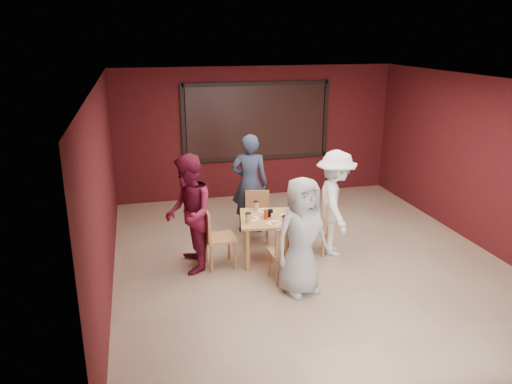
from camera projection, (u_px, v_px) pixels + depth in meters
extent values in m
plane|color=tan|center=(309.00, 261.00, 7.92)|extent=(7.00, 7.00, 0.00)
cube|color=black|center=(257.00, 121.00, 10.60)|extent=(3.00, 0.02, 1.50)
cube|color=#DEA65B|center=(270.00, 219.00, 7.76)|extent=(1.06, 1.06, 0.04)
cylinder|color=#DEA65B|center=(246.00, 231.00, 8.20)|extent=(0.07, 0.07, 0.68)
cylinder|color=#DEA65B|center=(290.00, 231.00, 8.23)|extent=(0.07, 0.07, 0.68)
cylinder|color=#DEA65B|center=(247.00, 250.00, 7.51)|extent=(0.07, 0.07, 0.68)
cylinder|color=#DEA65B|center=(295.00, 249.00, 7.54)|extent=(0.07, 0.07, 0.68)
cylinder|color=white|center=(275.00, 224.00, 7.49)|extent=(0.23, 0.23, 0.01)
cone|color=gold|center=(275.00, 223.00, 7.48)|extent=(0.21, 0.21, 0.02)
cylinder|color=beige|center=(284.00, 221.00, 7.41)|extent=(0.09, 0.09, 0.14)
cylinder|color=black|center=(285.00, 216.00, 7.39)|extent=(0.09, 0.09, 0.01)
cylinder|color=white|center=(265.00, 211.00, 8.02)|extent=(0.23, 0.23, 0.01)
cone|color=gold|center=(265.00, 210.00, 8.01)|extent=(0.21, 0.21, 0.02)
cylinder|color=beige|center=(256.00, 206.00, 8.05)|extent=(0.09, 0.09, 0.14)
cylinder|color=black|center=(256.00, 202.00, 8.03)|extent=(0.09, 0.09, 0.01)
cylinder|color=white|center=(252.00, 219.00, 7.69)|extent=(0.23, 0.23, 0.01)
cone|color=gold|center=(252.00, 218.00, 7.68)|extent=(0.21, 0.21, 0.02)
cylinder|color=beige|center=(248.00, 218.00, 7.53)|extent=(0.09, 0.09, 0.14)
cylinder|color=black|center=(248.00, 213.00, 7.51)|extent=(0.09, 0.09, 0.01)
cylinder|color=white|center=(287.00, 215.00, 7.82)|extent=(0.23, 0.23, 0.01)
cone|color=gold|center=(287.00, 215.00, 7.81)|extent=(0.21, 0.21, 0.02)
cylinder|color=beige|center=(290.00, 209.00, 7.93)|extent=(0.09, 0.09, 0.14)
cylinder|color=black|center=(290.00, 204.00, 7.91)|extent=(0.09, 0.09, 0.01)
cylinder|color=silver|center=(275.00, 215.00, 7.73)|extent=(0.06, 0.06, 0.10)
cylinder|color=silver|center=(272.00, 216.00, 7.67)|extent=(0.05, 0.05, 0.08)
cylinder|color=#AE2F0C|center=(266.00, 214.00, 7.67)|extent=(0.07, 0.07, 0.15)
cube|color=black|center=(269.00, 213.00, 7.77)|extent=(0.13, 0.08, 0.12)
cube|color=#AC7842|center=(285.00, 252.00, 7.19)|extent=(0.45, 0.45, 0.04)
cylinder|color=#AC7842|center=(291.00, 260.00, 7.46)|extent=(0.04, 0.04, 0.41)
cylinder|color=#AC7842|center=(269.00, 263.00, 7.36)|extent=(0.04, 0.04, 0.41)
cylinder|color=#AC7842|center=(300.00, 270.00, 7.15)|extent=(0.04, 0.04, 0.41)
cylinder|color=#AC7842|center=(277.00, 273.00, 7.05)|extent=(0.04, 0.04, 0.41)
cube|color=#AC7842|center=(290.00, 242.00, 6.94)|extent=(0.43, 0.06, 0.40)
cube|color=#AC7842|center=(257.00, 218.00, 8.57)|extent=(0.49, 0.49, 0.04)
cylinder|color=#AC7842|center=(248.00, 233.00, 8.48)|extent=(0.04, 0.04, 0.40)
cylinder|color=#AC7842|center=(267.00, 233.00, 8.49)|extent=(0.04, 0.04, 0.40)
cylinder|color=#AC7842|center=(248.00, 226.00, 8.80)|extent=(0.04, 0.04, 0.40)
cylinder|color=#AC7842|center=(267.00, 226.00, 8.80)|extent=(0.04, 0.04, 0.40)
cube|color=#AC7842|center=(257.00, 201.00, 8.68)|extent=(0.41, 0.12, 0.39)
cube|color=#AC7842|center=(220.00, 238.00, 7.61)|extent=(0.48, 0.48, 0.04)
cylinder|color=#AC7842|center=(235.00, 256.00, 7.57)|extent=(0.04, 0.04, 0.44)
cylinder|color=#AC7842|center=(229.00, 246.00, 7.91)|extent=(0.04, 0.04, 0.44)
cylinder|color=#AC7842|center=(211.00, 259.00, 7.47)|extent=(0.04, 0.04, 0.44)
cylinder|color=#AC7842|center=(206.00, 249.00, 7.80)|extent=(0.04, 0.04, 0.44)
cube|color=#AC7842|center=(206.00, 224.00, 7.48)|extent=(0.07, 0.46, 0.43)
cube|color=#AC7842|center=(313.00, 227.00, 8.10)|extent=(0.56, 0.56, 0.04)
cylinder|color=#AC7842|center=(302.00, 236.00, 8.35)|extent=(0.04, 0.04, 0.42)
cylinder|color=#AC7842|center=(301.00, 244.00, 8.02)|extent=(0.04, 0.04, 0.42)
cylinder|color=#AC7842|center=(323.00, 237.00, 8.31)|extent=(0.04, 0.04, 0.42)
cylinder|color=#AC7842|center=(323.00, 245.00, 7.98)|extent=(0.04, 0.04, 0.42)
cube|color=#AC7842|center=(326.00, 213.00, 8.00)|extent=(0.19, 0.42, 0.41)
imported|color=#A7A7A7|center=(302.00, 236.00, 6.74)|extent=(0.93, 0.73, 1.66)
imported|color=#2C374F|center=(250.00, 184.00, 8.86)|extent=(0.74, 0.57, 1.79)
imported|color=maroon|center=(189.00, 214.00, 7.38)|extent=(0.71, 0.90, 1.79)
imported|color=white|center=(335.00, 203.00, 7.95)|extent=(0.84, 1.21, 1.71)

